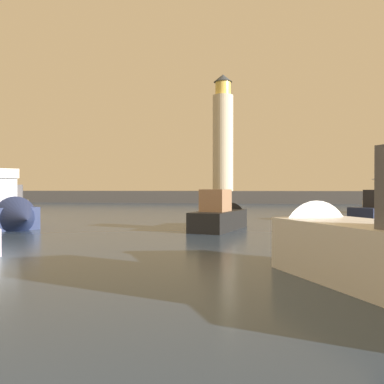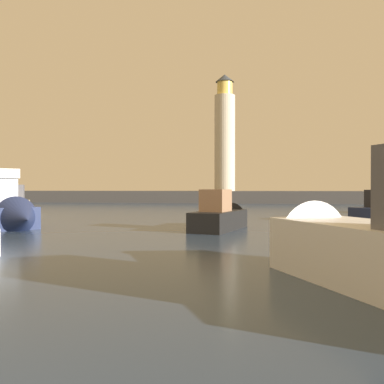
{
  "view_description": "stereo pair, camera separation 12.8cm",
  "coord_description": "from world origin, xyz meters",
  "px_view_note": "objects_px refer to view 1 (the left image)",
  "views": [
    {
      "loc": [
        3.21,
        -0.7,
        2.11
      ],
      "look_at": [
        0.37,
        18.69,
        1.92
      ],
      "focal_mm": 38.45,
      "sensor_mm": 36.0,
      "label": 1
    },
    {
      "loc": [
        3.33,
        -0.68,
        2.11
      ],
      "look_at": [
        0.37,
        18.69,
        1.92
      ],
      "focal_mm": 38.45,
      "sensor_mm": 36.0,
      "label": 2
    }
  ],
  "objects_px": {
    "motorboat_6": "(223,216)",
    "motorboat_5": "(14,207)",
    "lighthouse": "(223,136)",
    "motorboat_3": "(4,209)",
    "mooring_buoy": "(333,221)"
  },
  "relations": [
    {
      "from": "motorboat_6",
      "to": "motorboat_5",
      "type": "bearing_deg",
      "value": 157.92
    },
    {
      "from": "motorboat_5",
      "to": "motorboat_6",
      "type": "xyz_separation_m",
      "value": [
        15.76,
        -6.39,
        -0.08
      ]
    },
    {
      "from": "lighthouse",
      "to": "motorboat_3",
      "type": "height_order",
      "value": "lighthouse"
    },
    {
      "from": "motorboat_5",
      "to": "motorboat_6",
      "type": "relative_size",
      "value": 1.21
    },
    {
      "from": "lighthouse",
      "to": "motorboat_6",
      "type": "relative_size",
      "value": 2.81
    },
    {
      "from": "motorboat_3",
      "to": "mooring_buoy",
      "type": "distance_m",
      "value": 17.51
    },
    {
      "from": "lighthouse",
      "to": "motorboat_6",
      "type": "xyz_separation_m",
      "value": [
        2.64,
        -37.21,
        -8.89
      ]
    },
    {
      "from": "lighthouse",
      "to": "motorboat_5",
      "type": "height_order",
      "value": "lighthouse"
    },
    {
      "from": "motorboat_3",
      "to": "mooring_buoy",
      "type": "relative_size",
      "value": 8.7
    },
    {
      "from": "lighthouse",
      "to": "motorboat_3",
      "type": "xyz_separation_m",
      "value": [
        -9.19,
        -38.04,
        -8.54
      ]
    },
    {
      "from": "motorboat_3",
      "to": "motorboat_5",
      "type": "relative_size",
      "value": 1.05
    },
    {
      "from": "lighthouse",
      "to": "motorboat_3",
      "type": "relative_size",
      "value": 2.21
    },
    {
      "from": "lighthouse",
      "to": "motorboat_6",
      "type": "distance_m",
      "value": 38.35
    },
    {
      "from": "lighthouse",
      "to": "motorboat_5",
      "type": "relative_size",
      "value": 2.33
    },
    {
      "from": "motorboat_5",
      "to": "lighthouse",
      "type": "bearing_deg",
      "value": 66.95
    }
  ]
}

